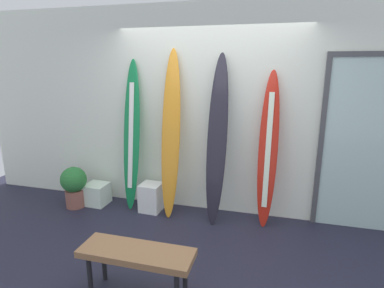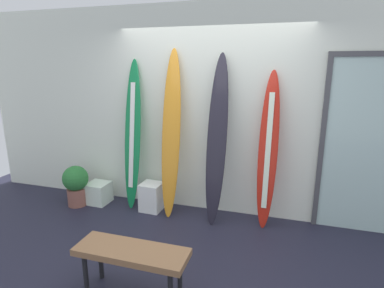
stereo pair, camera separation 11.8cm
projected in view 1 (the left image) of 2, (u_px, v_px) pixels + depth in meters
name	position (u px, v px, depth m)	size (l,w,h in m)	color
ground	(184.00, 257.00, 3.43)	(8.00, 8.00, 0.04)	#212132
wall_back	(211.00, 111.00, 4.29)	(7.20, 0.20, 2.80)	white
surfboard_emerald	(132.00, 137.00, 4.39)	(0.26, 0.35, 2.10)	#147A41
surfboard_sunset	(171.00, 135.00, 4.16)	(0.27, 0.47, 2.24)	orange
surfboard_charcoal	(217.00, 140.00, 3.98)	(0.28, 0.47, 2.18)	#24222E
surfboard_crimson	(268.00, 150.00, 3.90)	(0.25, 0.35, 1.97)	red
display_block_left	(151.00, 197.00, 4.44)	(0.30, 0.30, 0.40)	white
display_block_center	(97.00, 194.00, 4.66)	(0.32, 0.32, 0.31)	white
glass_door	(371.00, 143.00, 3.74)	(1.18, 0.06, 2.17)	silver
potted_plant	(74.00, 185.00, 4.53)	(0.37, 0.37, 0.60)	#895347
bench	(137.00, 256.00, 2.73)	(1.01, 0.34, 0.46)	#8E6441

